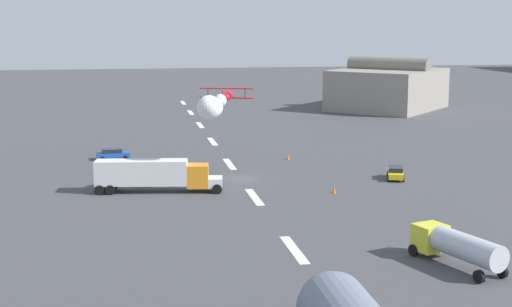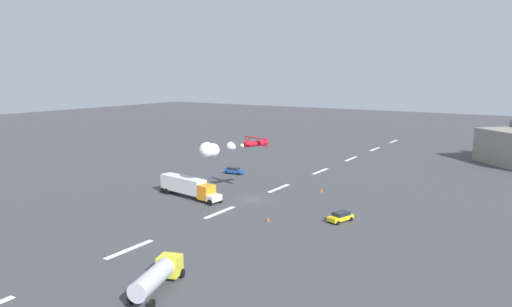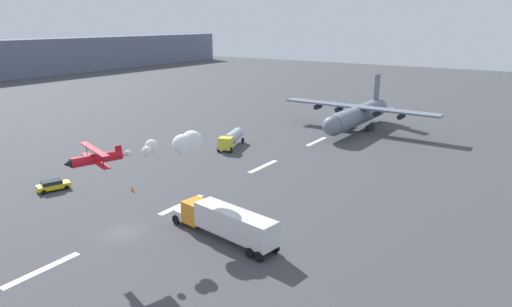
# 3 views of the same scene
# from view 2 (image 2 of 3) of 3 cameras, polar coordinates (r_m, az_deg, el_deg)

# --- Properties ---
(ground_plane) EXTENTS (440.00, 440.00, 0.00)m
(ground_plane) POSITION_cam_2_polar(r_m,az_deg,el_deg) (86.09, -0.47, -5.64)
(ground_plane) COLOR #424247
(ground_plane) RESTS_ON ground
(runway_stripe_0) EXTENTS (8.00, 0.90, 0.01)m
(runway_stripe_0) POSITION_cam_2_polar(r_m,az_deg,el_deg) (166.01, 16.58, 1.44)
(runway_stripe_0) COLOR white
(runway_stripe_0) RESTS_ON ground
(runway_stripe_1) EXTENTS (8.00, 0.90, 0.01)m
(runway_stripe_1) POSITION_cam_2_polar(r_m,az_deg,el_deg) (147.39, 14.41, 0.53)
(runway_stripe_1) COLOR white
(runway_stripe_1) RESTS_ON ground
(runway_stripe_2) EXTENTS (8.00, 0.90, 0.01)m
(runway_stripe_2) POSITION_cam_2_polar(r_m,az_deg,el_deg) (129.10, 11.62, -0.64)
(runway_stripe_2) COLOR white
(runway_stripe_2) RESTS_ON ground
(runway_stripe_3) EXTENTS (8.00, 0.90, 0.01)m
(runway_stripe_3) POSITION_cam_2_polar(r_m,az_deg,el_deg) (111.28, 7.91, -2.18)
(runway_stripe_3) COLOR white
(runway_stripe_3) RESTS_ON ground
(runway_stripe_4) EXTENTS (8.00, 0.90, 0.01)m
(runway_stripe_4) POSITION_cam_2_polar(r_m,az_deg,el_deg) (94.21, 2.83, -4.29)
(runway_stripe_4) COLOR white
(runway_stripe_4) RESTS_ON ground
(runway_stripe_5) EXTENTS (8.00, 0.90, 0.01)m
(runway_stripe_5) POSITION_cam_2_polar(r_m,az_deg,el_deg) (78.38, -4.46, -7.22)
(runway_stripe_5) COLOR white
(runway_stripe_5) RESTS_ON ground
(runway_stripe_6) EXTENTS (8.00, 0.90, 0.01)m
(runway_stripe_6) POSITION_cam_2_polar(r_m,az_deg,el_deg) (64.71, -15.29, -11.28)
(runway_stripe_6) COLOR white
(runway_stripe_6) RESTS_ON ground
(stunt_biplane_red) EXTENTS (15.12, 8.12, 2.71)m
(stunt_biplane_red) POSITION_cam_2_polar(r_m,az_deg,el_deg) (82.43, -4.45, 0.63)
(stunt_biplane_red) COLOR red
(semi_truck_orange) EXTENTS (4.77, 14.62, 3.70)m
(semi_truck_orange) POSITION_cam_2_polar(r_m,az_deg,el_deg) (87.80, -8.35, -4.00)
(semi_truck_orange) COLOR silver
(semi_truck_orange) RESTS_ON ground
(fuel_tanker_truck) EXTENTS (9.02, 5.24, 2.90)m
(fuel_tanker_truck) POSITION_cam_2_polar(r_m,az_deg,el_deg) (51.96, -12.04, -14.45)
(fuel_tanker_truck) COLOR yellow
(fuel_tanker_truck) RESTS_ON ground
(followme_car_yellow) EXTENTS (2.43, 4.71, 1.52)m
(followme_car_yellow) POSITION_cam_2_polar(r_m,az_deg,el_deg) (107.58, -2.73, -2.07)
(followme_car_yellow) COLOR #194CA5
(followme_car_yellow) RESTS_ON ground
(airport_staff_sedan) EXTENTS (4.74, 3.11, 1.52)m
(airport_staff_sedan) POSITION_cam_2_polar(r_m,az_deg,el_deg) (74.49, 10.36, -7.62)
(airport_staff_sedan) COLOR yellow
(airport_staff_sedan) RESTS_ON ground
(traffic_cone_near) EXTENTS (0.44, 0.44, 0.75)m
(traffic_cone_near) POSITION_cam_2_polar(r_m,az_deg,el_deg) (91.83, 8.05, -4.51)
(traffic_cone_near) COLOR orange
(traffic_cone_near) RESTS_ON ground
(traffic_cone_far) EXTENTS (0.44, 0.44, 0.75)m
(traffic_cone_far) POSITION_cam_2_polar(r_m,az_deg,el_deg) (73.53, 1.49, -8.05)
(traffic_cone_far) COLOR orange
(traffic_cone_far) RESTS_ON ground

